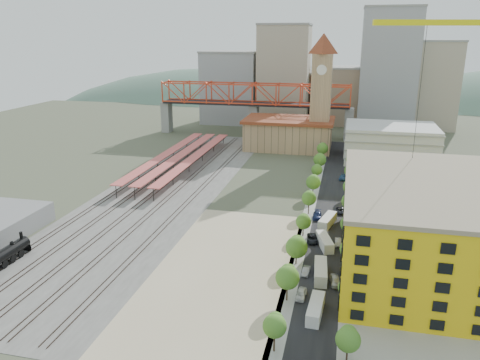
% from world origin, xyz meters
% --- Properties ---
extents(ground, '(400.00, 400.00, 0.00)m').
position_xyz_m(ground, '(0.00, 0.00, 0.00)').
color(ground, '#474C38').
rests_on(ground, ground).
extents(ballast_strip, '(36.00, 165.00, 0.06)m').
position_xyz_m(ballast_strip, '(-36.00, 17.50, 0.03)').
color(ballast_strip, '#605E59').
rests_on(ballast_strip, ground).
extents(dirt_lot, '(28.00, 67.00, 0.06)m').
position_xyz_m(dirt_lot, '(-4.00, -31.50, 0.03)').
color(dirt_lot, tan).
rests_on(dirt_lot, ground).
extents(street_asphalt, '(12.00, 170.00, 0.06)m').
position_xyz_m(street_asphalt, '(16.00, 15.00, 0.03)').
color(street_asphalt, black).
rests_on(street_asphalt, ground).
extents(sidewalk_west, '(3.00, 170.00, 0.04)m').
position_xyz_m(sidewalk_west, '(10.50, 15.00, 0.02)').
color(sidewalk_west, gray).
rests_on(sidewalk_west, ground).
extents(sidewalk_east, '(3.00, 170.00, 0.04)m').
position_xyz_m(sidewalk_east, '(21.50, 15.00, 0.02)').
color(sidewalk_east, gray).
rests_on(sidewalk_east, ground).
extents(construction_pad, '(50.00, 90.00, 0.06)m').
position_xyz_m(construction_pad, '(45.00, -20.00, 0.03)').
color(construction_pad, gray).
rests_on(construction_pad, ground).
extents(rail_tracks, '(26.56, 160.00, 0.18)m').
position_xyz_m(rail_tracks, '(-37.80, 17.50, 0.15)').
color(rail_tracks, '#382B23').
rests_on(rail_tracks, ground).
extents(platform_canopies, '(16.00, 80.00, 4.12)m').
position_xyz_m(platform_canopies, '(-41.00, 45.00, 3.99)').
color(platform_canopies, '#D15350').
rests_on(platform_canopies, ground).
extents(station_hall, '(38.00, 24.00, 13.10)m').
position_xyz_m(station_hall, '(-5.00, 82.00, 6.67)').
color(station_hall, tan).
rests_on(station_hall, ground).
extents(clock_tower, '(12.00, 12.00, 52.00)m').
position_xyz_m(clock_tower, '(8.00, 79.99, 28.70)').
color(clock_tower, tan).
rests_on(clock_tower, ground).
extents(parking_garage, '(34.00, 26.00, 14.00)m').
position_xyz_m(parking_garage, '(36.00, 70.00, 7.00)').
color(parking_garage, silver).
rests_on(parking_garage, ground).
extents(truss_bridge, '(94.00, 9.60, 25.60)m').
position_xyz_m(truss_bridge, '(-25.00, 105.00, 18.86)').
color(truss_bridge, gray).
rests_on(truss_bridge, ground).
extents(construction_building, '(44.60, 50.60, 18.80)m').
position_xyz_m(construction_building, '(42.00, -20.00, 9.41)').
color(construction_building, yellow).
rests_on(construction_building, ground).
extents(street_trees, '(15.40, 124.40, 8.00)m').
position_xyz_m(street_trees, '(16.00, 5.00, 0.00)').
color(street_trees, '#3E7222').
rests_on(street_trees, ground).
extents(skyline, '(133.00, 46.00, 60.00)m').
position_xyz_m(skyline, '(7.47, 142.31, 22.81)').
color(skyline, '#9EA0A3').
rests_on(skyline, ground).
extents(distant_hills, '(647.00, 264.00, 227.00)m').
position_xyz_m(distant_hills, '(45.28, 260.00, -79.54)').
color(distant_hills, '#4C6B59').
rests_on(distant_hills, ground).
extents(site_trailer_a, '(2.85, 8.90, 2.40)m').
position_xyz_m(site_trailer_a, '(16.00, -43.54, 1.20)').
color(site_trailer_a, silver).
rests_on(site_trailer_a, ground).
extents(site_trailer_b, '(3.14, 9.58, 2.58)m').
position_xyz_m(site_trailer_b, '(16.00, -29.78, 1.29)').
color(site_trailer_b, silver).
rests_on(site_trailer_b, ground).
extents(site_trailer_c, '(4.73, 9.07, 2.40)m').
position_xyz_m(site_trailer_c, '(16.00, -14.99, 1.20)').
color(site_trailer_c, silver).
rests_on(site_trailer_c, ground).
extents(site_trailer_d, '(4.51, 9.48, 2.51)m').
position_xyz_m(site_trailer_d, '(16.00, -1.91, 1.25)').
color(site_trailer_d, silver).
rests_on(site_trailer_d, ground).
extents(car_0, '(2.02, 4.47, 1.49)m').
position_xyz_m(car_0, '(13.00, -38.47, 0.74)').
color(car_0, silver).
rests_on(car_0, ground).
extents(car_1, '(1.68, 4.06, 1.31)m').
position_xyz_m(car_1, '(13.00, -29.10, 0.65)').
color(car_1, gray).
rests_on(car_1, ground).
extents(car_2, '(3.00, 5.67, 1.52)m').
position_xyz_m(car_2, '(13.00, -12.89, 0.76)').
color(car_2, black).
rests_on(car_2, ground).
extents(car_3, '(2.23, 5.36, 1.55)m').
position_xyz_m(car_3, '(13.00, 2.61, 0.77)').
color(car_3, navy).
rests_on(car_3, ground).
extents(car_4, '(2.66, 4.96, 1.61)m').
position_xyz_m(car_4, '(19.00, -32.12, 0.80)').
color(car_4, '#BABABA').
rests_on(car_4, ground).
extents(car_5, '(1.63, 4.21, 1.37)m').
position_xyz_m(car_5, '(19.00, -13.30, 0.68)').
color(car_5, '#A7A8AC').
rests_on(car_5, ground).
extents(car_6, '(2.59, 4.87, 1.30)m').
position_xyz_m(car_6, '(19.00, 7.83, 0.65)').
color(car_6, black).
rests_on(car_6, ground).
extents(car_7, '(2.57, 5.50, 1.55)m').
position_xyz_m(car_7, '(19.00, 40.17, 0.78)').
color(car_7, navy).
rests_on(car_7, ground).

